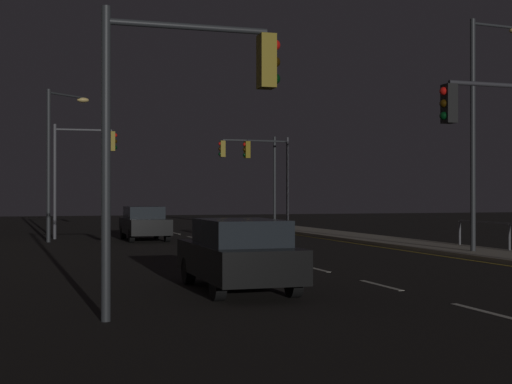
{
  "coord_description": "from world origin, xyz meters",
  "views": [
    {
      "loc": [
        -7.85,
        -2.14,
        2.09
      ],
      "look_at": [
        0.04,
        22.67,
        2.21
      ],
      "focal_mm": 50.9,
      "sensor_mm": 36.0,
      "label": 1
    }
  ],
  "objects_px": {
    "car": "(238,253)",
    "car_oncoming": "(144,223)",
    "traffic_light_near_right": "(184,104)",
    "traffic_light_far_left": "(81,160)",
    "traffic_light_near_left": "(251,164)",
    "traffic_light_overhead_east": "(269,165)",
    "street_lamp_mid_block": "(481,113)",
    "street_lamp_far_end": "(56,149)"
  },
  "relations": [
    {
      "from": "car_oncoming",
      "to": "street_lamp_far_end",
      "type": "distance_m",
      "value": 5.2
    },
    {
      "from": "traffic_light_overhead_east",
      "to": "street_lamp_mid_block",
      "type": "distance_m",
      "value": 17.53
    },
    {
      "from": "car",
      "to": "traffic_light_near_left",
      "type": "bearing_deg",
      "value": 72.18
    },
    {
      "from": "traffic_light_overhead_east",
      "to": "car",
      "type": "bearing_deg",
      "value": -110.16
    },
    {
      "from": "traffic_light_overhead_east",
      "to": "street_lamp_mid_block",
      "type": "height_order",
      "value": "street_lamp_mid_block"
    },
    {
      "from": "car",
      "to": "traffic_light_overhead_east",
      "type": "xyz_separation_m",
      "value": [
        8.83,
        24.05,
        3.0
      ]
    },
    {
      "from": "street_lamp_mid_block",
      "to": "traffic_light_overhead_east",
      "type": "bearing_deg",
      "value": 96.63
    },
    {
      "from": "traffic_light_near_left",
      "to": "street_lamp_far_end",
      "type": "xyz_separation_m",
      "value": [
        -11.33,
        -6.86,
        0.24
      ]
    },
    {
      "from": "traffic_light_overhead_east",
      "to": "traffic_light_near_right",
      "type": "height_order",
      "value": "traffic_light_overhead_east"
    },
    {
      "from": "car_oncoming",
      "to": "traffic_light_overhead_east",
      "type": "relative_size",
      "value": 0.83
    },
    {
      "from": "traffic_light_overhead_east",
      "to": "traffic_light_far_left",
      "type": "height_order",
      "value": "traffic_light_far_left"
    },
    {
      "from": "street_lamp_mid_block",
      "to": "street_lamp_far_end",
      "type": "relative_size",
      "value": 1.19
    },
    {
      "from": "street_lamp_far_end",
      "to": "traffic_light_near_left",
      "type": "bearing_deg",
      "value": 31.18
    },
    {
      "from": "traffic_light_near_right",
      "to": "traffic_light_overhead_east",
      "type": "bearing_deg",
      "value": 68.48
    },
    {
      "from": "car_oncoming",
      "to": "street_lamp_mid_block",
      "type": "distance_m",
      "value": 15.98
    },
    {
      "from": "car",
      "to": "street_lamp_far_end",
      "type": "xyz_separation_m",
      "value": [
        -3.15,
        18.59,
        3.36
      ]
    },
    {
      "from": "traffic_light_overhead_east",
      "to": "street_lamp_mid_block",
      "type": "relative_size",
      "value": 0.65
    },
    {
      "from": "street_lamp_far_end",
      "to": "traffic_light_overhead_east",
      "type": "bearing_deg",
      "value": 24.53
    },
    {
      "from": "traffic_light_overhead_east",
      "to": "traffic_light_near_right",
      "type": "bearing_deg",
      "value": -111.52
    },
    {
      "from": "car",
      "to": "traffic_light_near_left",
      "type": "distance_m",
      "value": 26.91
    },
    {
      "from": "traffic_light_far_left",
      "to": "traffic_light_near_left",
      "type": "height_order",
      "value": "traffic_light_near_left"
    },
    {
      "from": "car_oncoming",
      "to": "street_lamp_far_end",
      "type": "xyz_separation_m",
      "value": [
        -3.96,
        0.19,
        3.36
      ]
    },
    {
      "from": "car_oncoming",
      "to": "street_lamp_far_end",
      "type": "height_order",
      "value": "street_lamp_far_end"
    },
    {
      "from": "traffic_light_near_right",
      "to": "traffic_light_near_left",
      "type": "bearing_deg",
      "value": 70.6
    },
    {
      "from": "car",
      "to": "traffic_light_overhead_east",
      "type": "relative_size",
      "value": 0.83
    },
    {
      "from": "car",
      "to": "traffic_light_near_left",
      "type": "height_order",
      "value": "traffic_light_near_left"
    },
    {
      "from": "traffic_light_near_right",
      "to": "traffic_light_far_left",
      "type": "bearing_deg",
      "value": 90.07
    },
    {
      "from": "traffic_light_near_right",
      "to": "street_lamp_mid_block",
      "type": "xyz_separation_m",
      "value": [
        12.71,
        9.74,
        1.35
      ]
    },
    {
      "from": "car_oncoming",
      "to": "traffic_light_far_left",
      "type": "relative_size",
      "value": 0.8
    },
    {
      "from": "traffic_light_near_right",
      "to": "car_oncoming",
      "type": "bearing_deg",
      "value": 82.91
    },
    {
      "from": "car",
      "to": "car_oncoming",
      "type": "height_order",
      "value": "same"
    },
    {
      "from": "car",
      "to": "street_lamp_mid_block",
      "type": "relative_size",
      "value": 0.54
    },
    {
      "from": "car",
      "to": "traffic_light_far_left",
      "type": "distance_m",
      "value": 20.88
    },
    {
      "from": "car",
      "to": "car_oncoming",
      "type": "xyz_separation_m",
      "value": [
        0.81,
        18.39,
        0.0
      ]
    },
    {
      "from": "traffic_light_far_left",
      "to": "street_lamp_mid_block",
      "type": "distance_m",
      "value": 18.89
    },
    {
      "from": "traffic_light_overhead_east",
      "to": "traffic_light_near_right",
      "type": "distance_m",
      "value": 29.14
    },
    {
      "from": "car",
      "to": "traffic_light_near_left",
      "type": "xyz_separation_m",
      "value": [
        8.18,
        25.44,
        3.12
      ]
    },
    {
      "from": "street_lamp_mid_block",
      "to": "traffic_light_near_left",
      "type": "bearing_deg",
      "value": 98.1
    },
    {
      "from": "car",
      "to": "traffic_light_overhead_east",
      "type": "distance_m",
      "value": 25.8
    },
    {
      "from": "traffic_light_overhead_east",
      "to": "traffic_light_near_left",
      "type": "xyz_separation_m",
      "value": [
        -0.65,
        1.39,
        0.12
      ]
    },
    {
      "from": "traffic_light_near_left",
      "to": "street_lamp_mid_block",
      "type": "xyz_separation_m",
      "value": [
        2.67,
        -18.76,
        1.06
      ]
    },
    {
      "from": "car",
      "to": "street_lamp_far_end",
      "type": "distance_m",
      "value": 19.15
    }
  ]
}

